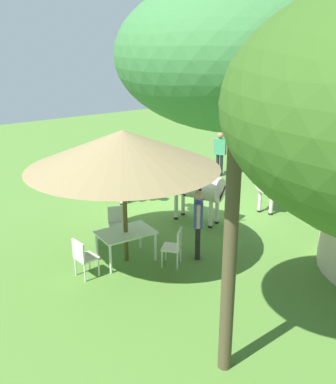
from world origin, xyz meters
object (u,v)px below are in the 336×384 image
object	(u,v)px
striped_lounge_chair	(217,183)
shade_umbrella	(123,149)
zebra_toward_hut	(112,170)
zebra_by_umbrella	(195,186)
standing_watcher	(220,150)
patio_chair_near_hut	(117,221)
acacia_tree_far_lawn	(240,57)
patio_dining_table	(126,235)
zebra_nearest_camera	(276,177)
patio_chair_east_end	(175,245)
guest_beside_umbrella	(198,218)
patio_chair_near_lawn	(83,256)

from	to	relation	value
striped_lounge_chair	shade_umbrella	bearing A→B (deg)	-43.43
zebra_toward_hut	zebra_by_umbrella	bearing A→B (deg)	87.53
standing_watcher	striped_lounge_chair	xyz separation A→B (m)	(1.26, 1.22, -0.77)
standing_watcher	zebra_by_umbrella	size ratio (longest dim) A/B	0.81
patio_chair_near_hut	zebra_by_umbrella	xyz separation A→B (m)	(-2.46, 0.23, 0.53)
acacia_tree_far_lawn	zebra_by_umbrella	bearing A→B (deg)	-126.13
zebra_toward_hut	shade_umbrella	bearing A→B (deg)	42.00
striped_lounge_chair	zebra_by_umbrella	distance (m)	3.01
patio_dining_table	zebra_nearest_camera	distance (m)	5.56
patio_chair_east_end	guest_beside_umbrella	distance (m)	0.84
patio_dining_table	patio_chair_east_end	world-z (taller)	patio_chair_east_end
patio_chair_near_hut	shade_umbrella	bearing A→B (deg)	90.00
patio_chair_near_hut	standing_watcher	xyz separation A→B (m)	(-6.13, -2.60, 0.50)
patio_chair_near_hut	zebra_nearest_camera	xyz separation A→B (m)	(-5.12, 0.92, 0.49)
zebra_toward_hut	standing_watcher	bearing A→B (deg)	157.32
patio_dining_table	acacia_tree_far_lawn	size ratio (longest dim) A/B	0.24
patio_chair_near_lawn	zebra_by_umbrella	size ratio (longest dim) A/B	0.43
patio_chair_near_hut	zebra_toward_hut	size ratio (longest dim) A/B	0.45
patio_chair_near_lawn	striped_lounge_chair	size ratio (longest dim) A/B	0.95
patio_dining_table	striped_lounge_chair	bearing A→B (deg)	-154.87
guest_beside_umbrella	acacia_tree_far_lawn	size ratio (longest dim) A/B	0.30
guest_beside_umbrella	acacia_tree_far_lawn	bearing A→B (deg)	6.39
striped_lounge_chair	zebra_toward_hut	world-z (taller)	zebra_toward_hut
guest_beside_umbrella	standing_watcher	xyz separation A→B (m)	(-5.13, -4.63, -0.01)
striped_lounge_chair	acacia_tree_far_lawn	bearing A→B (deg)	-21.13
patio_chair_near_lawn	acacia_tree_far_lawn	size ratio (longest dim) A/B	0.16
patio_chair_east_end	patio_chair_near_lawn	world-z (taller)	same
guest_beside_umbrella	striped_lounge_chair	world-z (taller)	guest_beside_umbrella
striped_lounge_chair	standing_watcher	bearing A→B (deg)	155.39
zebra_toward_hut	striped_lounge_chair	bearing A→B (deg)	137.58
patio_dining_table	zebra_nearest_camera	xyz separation A→B (m)	(-5.55, -0.19, 0.36)
zebra_by_umbrella	zebra_toward_hut	distance (m)	3.08
standing_watcher	shade_umbrella	bearing A→B (deg)	89.79
patio_chair_near_lawn	guest_beside_umbrella	distance (m)	2.78
zebra_by_umbrella	patio_chair_east_end	bearing A→B (deg)	-159.07
zebra_nearest_camera	acacia_tree_far_lawn	size ratio (longest dim) A/B	0.37
patio_chair_east_end	patio_chair_near_hut	xyz separation A→B (m)	(0.34, -2.01, 0.00)
shade_umbrella	acacia_tree_far_lawn	bearing A→B (deg)	80.09
standing_watcher	acacia_tree_far_lawn	size ratio (longest dim) A/B	0.29
standing_watcher	striped_lounge_chair	size ratio (longest dim) A/B	1.79
patio_chair_near_hut	zebra_toward_hut	bearing A→B (deg)	-97.29
zebra_nearest_camera	acacia_tree_far_lawn	distance (m)	8.45
patio_chair_near_lawn	striped_lounge_chair	bearing A→B (deg)	106.61
patio_chair_east_end	striped_lounge_chair	size ratio (longest dim) A/B	0.95
zebra_nearest_camera	zebra_by_umbrella	xyz separation A→B (m)	(2.67, -0.68, 0.04)
shade_umbrella	zebra_toward_hut	size ratio (longest dim) A/B	2.17
guest_beside_umbrella	striped_lounge_chair	size ratio (longest dim) A/B	1.80
patio_dining_table	guest_beside_umbrella	world-z (taller)	guest_beside_umbrella
patio_chair_near_hut	acacia_tree_far_lawn	size ratio (longest dim) A/B	0.16
patio_chair_near_hut	patio_chair_near_lawn	xyz separation A→B (m)	(1.60, 1.21, 0.00)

